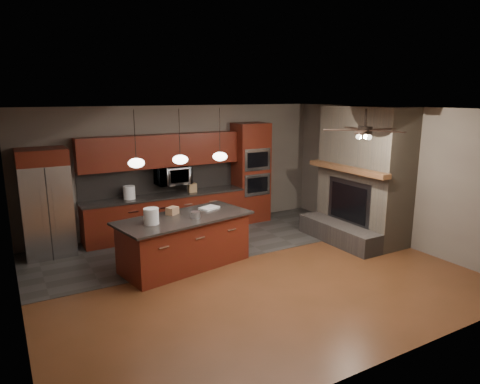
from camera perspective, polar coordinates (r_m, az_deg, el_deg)
ground at (r=7.59m, az=0.95°, el=-10.65°), size 7.00×7.00×0.00m
ceiling at (r=6.97m, az=1.04°, el=11.00°), size 7.00×6.00×0.02m
back_wall at (r=9.80m, az=-8.04°, el=3.15°), size 7.00×0.02×2.80m
right_wall at (r=9.40m, az=19.66°, el=2.12°), size 0.02×6.00×2.80m
left_wall at (r=6.19m, az=-28.12°, el=-3.90°), size 0.02×6.00×2.80m
slate_tile_patch at (r=9.07m, az=-4.91°, el=-6.66°), size 7.00×2.40×0.01m
fireplace_column at (r=9.34m, az=15.91°, el=1.68°), size 1.30×2.10×2.80m
back_cabinetry at (r=9.50m, az=-10.02°, el=-0.34°), size 3.59×0.64×2.20m
oven_tower at (r=10.31m, az=1.45°, el=2.58°), size 0.80×0.63×2.38m
microwave at (r=9.49m, az=-9.00°, el=2.19°), size 0.73×0.41×0.50m
refrigerator at (r=8.85m, az=-24.44°, el=-1.34°), size 0.88×0.75×2.06m
kitchen_island at (r=7.76m, az=-7.37°, el=-6.53°), size 2.54×1.50×0.92m
white_bucket at (r=7.26m, az=-11.75°, el=-3.18°), size 0.28×0.28×0.27m
paint_can at (r=7.52m, az=-5.96°, el=-3.05°), size 0.22×0.22×0.11m
paint_tray at (r=8.10m, az=-4.13°, el=-2.12°), size 0.41×0.35×0.03m
cardboard_box at (r=7.79m, az=-9.01°, el=-2.48°), size 0.26×0.24×0.13m
counter_bucket at (r=9.20m, az=-14.55°, el=-0.06°), size 0.27×0.27×0.28m
counter_box at (r=9.61m, az=-6.40°, el=0.57°), size 0.19×0.15×0.20m
pendant_left at (r=7.03m, az=-13.66°, el=3.81°), size 0.26×0.26×0.92m
pendant_center at (r=7.27m, az=-7.97°, el=4.34°), size 0.26×0.26×0.92m
pendant_right at (r=7.58m, az=-2.69°, el=4.79°), size 0.26×0.26×0.92m
ceiling_fan at (r=7.48m, az=16.33°, el=7.99°), size 1.27×1.33×0.41m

